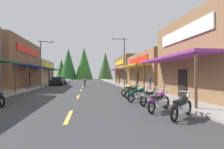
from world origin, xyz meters
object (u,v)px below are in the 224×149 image
Objects in this scene: streetlamp_right at (122,56)px; parked_car_curbside at (58,81)px; motorcycle_parked_right_0 at (182,106)px; motorcycle_parked_right_2 at (150,96)px; motorcycle_parked_right_3 at (139,94)px; motorcycle_parked_right_1 at (159,101)px; rider_cruising_lead at (85,82)px; streetlamp_left at (43,57)px; pedestrian_browsing at (28,81)px; motorcycle_parked_right_4 at (133,91)px; motorcycle_parked_right_5 at (129,90)px; pedestrian_by_shop at (150,82)px.

parked_car_curbside is (-9.79, 6.40, -3.76)m from streetlamp_right.
streetlamp_right is 4.09× the size of motorcycle_parked_right_0.
motorcycle_parked_right_2 is 0.91× the size of motorcycle_parked_right_3.
rider_cruising_lead is at bearing 60.45° from motorcycle_parked_right_1.
motorcycle_parked_right_2 is (-1.19, -14.49, -3.96)m from streetlamp_right.
motorcycle_parked_right_1 is at bearing -61.65° from streetlamp_left.
streetlamp_left is 3.88× the size of motorcycle_parked_right_0.
motorcycle_parked_right_4 is at bearing 164.29° from pedestrian_browsing.
motorcycle_parked_right_4 is at bearing -167.07° from rider_cruising_lead.
pedestrian_browsing reaches higher than motorcycle_parked_right_3.
pedestrian_browsing is at bearing 84.24° from motorcycle_parked_right_1.
streetlamp_left is at bearing 82.62° from motorcycle_parked_right_2.
motorcycle_parked_right_1 and motorcycle_parked_right_4 have the same top height.
rider_cruising_lead is at bearing 73.12° from motorcycle_parked_right_3.
motorcycle_parked_right_0 is 0.99× the size of motorcycle_parked_right_4.
motorcycle_parked_right_0 and motorcycle_parked_right_3 have the same top height.
parked_car_curbside is at bearing 69.29° from motorcycle_parked_right_1.
pedestrian_browsing is (-11.03, 9.28, 0.49)m from motorcycle_parked_right_5.
streetlamp_right reaches higher than motorcycle_parked_right_3.
motorcycle_parked_right_3 is (-0.03, 3.13, 0.00)m from motorcycle_parked_right_1.
motorcycle_parked_right_3 is at bearing 54.21° from motorcycle_parked_right_0.
pedestrian_browsing reaches higher than motorcycle_parked_right_5.
motorcycle_parked_right_0 is 1.45m from motorcycle_parked_right_1.
motorcycle_parked_right_3 is 16.54m from pedestrian_browsing.
streetlamp_right is 3.64× the size of motorcycle_parked_right_3.
rider_cruising_lead is at bearing -46.94° from pedestrian_by_shop.
motorcycle_parked_right_5 is at bearing 48.39° from motorcycle_parked_right_1.
streetlamp_left is 22.02m from motorcycle_parked_right_0.
parked_car_curbside is (-8.39, 17.75, 0.20)m from motorcycle_parked_right_4.
motorcycle_parked_right_0 is at bearing 152.01° from pedestrian_browsing.
streetlamp_left reaches higher than rider_cruising_lead.
streetlamp_left is 19.23m from motorcycle_parked_right_2.
motorcycle_parked_right_5 is at bearing -165.38° from rider_cruising_lead.
motorcycle_parked_right_5 is at bearing 44.62° from pedestrian_by_shop.
motorcycle_parked_right_1 is at bearing 63.11° from motorcycle_parked_right_0.
motorcycle_parked_right_0 is at bearing -117.33° from motorcycle_parked_right_1.
rider_cruising_lead is at bearing 61.04° from motorcycle_parked_right_0.
pedestrian_browsing reaches higher than motorcycle_parked_right_1.
pedestrian_by_shop is at bearing 31.90° from motorcycle_parked_right_1.
motorcycle_parked_right_3 is at bearing 76.81° from pedestrian_by_shop.
parked_car_curbside is at bearing 69.35° from motorcycle_parked_right_0.
motorcycle_parked_right_1 is 0.38× the size of parked_car_curbside.
motorcycle_parked_right_2 is 17.74m from pedestrian_browsing.
streetlamp_right is 4.10× the size of pedestrian_browsing.
motorcycle_parked_right_3 is (-0.27, 1.35, 0.00)m from motorcycle_parked_right_2.
streetlamp_right is 4.11× the size of motorcycle_parked_right_1.
streetlamp_left is 3.64× the size of pedestrian_by_shop.
parked_car_curbside is (-8.60, 20.89, 0.20)m from motorcycle_parked_right_2.
motorcycle_parked_right_1 and motorcycle_parked_right_5 have the same top height.
motorcycle_parked_right_1 is 0.93× the size of pedestrian_by_shop.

